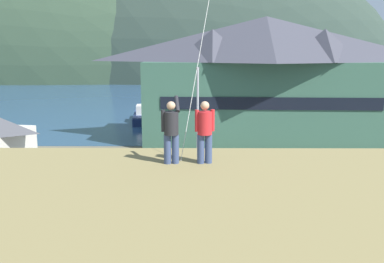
{
  "coord_description": "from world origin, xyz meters",
  "views": [
    {
      "loc": [
        -0.62,
        -19.91,
        9.0
      ],
      "look_at": [
        -0.8,
        9.0,
        3.22
      ],
      "focal_mm": 38.94,
      "sensor_mm": 36.0,
      "label": 1
    }
  ],
  "objects_px": {
    "harbor_lodge": "(265,76)",
    "parked_car_front_row_silver": "(346,210)",
    "wharf_dock": "(174,116)",
    "parking_light_pole": "(198,111)",
    "person_companion": "(205,130)",
    "moored_boat_wharfside": "(144,116)",
    "person_kite_flyer": "(171,130)",
    "parked_car_mid_row_near": "(138,202)"
  },
  "relations": [
    {
      "from": "moored_boat_wharfside",
      "to": "parked_car_front_row_silver",
      "type": "height_order",
      "value": "moored_boat_wharfside"
    },
    {
      "from": "parked_car_mid_row_near",
      "to": "parked_car_front_row_silver",
      "type": "bearing_deg",
      "value": -6.11
    },
    {
      "from": "harbor_lodge",
      "to": "person_kite_flyer",
      "type": "height_order",
      "value": "harbor_lodge"
    },
    {
      "from": "wharf_dock",
      "to": "moored_boat_wharfside",
      "type": "distance_m",
      "value": 4.22
    },
    {
      "from": "parked_car_front_row_silver",
      "to": "parked_car_mid_row_near",
      "type": "bearing_deg",
      "value": 173.89
    },
    {
      "from": "person_kite_flyer",
      "to": "parked_car_front_row_silver",
      "type": "bearing_deg",
      "value": 45.7
    },
    {
      "from": "wharf_dock",
      "to": "parked_car_front_row_silver",
      "type": "height_order",
      "value": "parked_car_front_row_silver"
    },
    {
      "from": "moored_boat_wharfside",
      "to": "person_kite_flyer",
      "type": "bearing_deg",
      "value": -81.94
    },
    {
      "from": "moored_boat_wharfside",
      "to": "person_companion",
      "type": "xyz_separation_m",
      "value": [
        6.6,
        -40.09,
        6.07
      ]
    },
    {
      "from": "moored_boat_wharfside",
      "to": "parked_car_mid_row_near",
      "type": "distance_m",
      "value": 30.72
    },
    {
      "from": "parked_car_mid_row_near",
      "to": "parked_car_front_row_silver",
      "type": "height_order",
      "value": "same"
    },
    {
      "from": "parked_car_front_row_silver",
      "to": "person_kite_flyer",
      "type": "bearing_deg",
      "value": -134.3
    },
    {
      "from": "person_companion",
      "to": "person_kite_flyer",
      "type": "bearing_deg",
      "value": -178.17
    },
    {
      "from": "parking_light_pole",
      "to": "parked_car_front_row_silver",
      "type": "bearing_deg",
      "value": -55.75
    },
    {
      "from": "harbor_lodge",
      "to": "parking_light_pole",
      "type": "xyz_separation_m",
      "value": [
        -6.59,
        -10.12,
        -1.95
      ]
    },
    {
      "from": "wharf_dock",
      "to": "person_companion",
      "type": "xyz_separation_m",
      "value": [
        2.98,
        -42.21,
        6.44
      ]
    },
    {
      "from": "wharf_dock",
      "to": "parked_car_mid_row_near",
      "type": "bearing_deg",
      "value": -90.53
    },
    {
      "from": "parked_car_front_row_silver",
      "to": "person_kite_flyer",
      "type": "distance_m",
      "value": 13.11
    },
    {
      "from": "parking_light_pole",
      "to": "person_kite_flyer",
      "type": "bearing_deg",
      "value": -92.6
    },
    {
      "from": "harbor_lodge",
      "to": "wharf_dock",
      "type": "height_order",
      "value": "harbor_lodge"
    },
    {
      "from": "harbor_lodge",
      "to": "parking_light_pole",
      "type": "height_order",
      "value": "harbor_lodge"
    },
    {
      "from": "parked_car_front_row_silver",
      "to": "wharf_dock",
      "type": "bearing_deg",
      "value": 106.93
    },
    {
      "from": "moored_boat_wharfside",
      "to": "person_kite_flyer",
      "type": "relative_size",
      "value": 4.4
    },
    {
      "from": "moored_boat_wharfside",
      "to": "wharf_dock",
      "type": "bearing_deg",
      "value": 30.43
    },
    {
      "from": "parked_car_front_row_silver",
      "to": "person_companion",
      "type": "height_order",
      "value": "person_companion"
    },
    {
      "from": "person_companion",
      "to": "parked_car_front_row_silver",
      "type": "bearing_deg",
      "value": 49.0
    },
    {
      "from": "person_kite_flyer",
      "to": "harbor_lodge",
      "type": "bearing_deg",
      "value": 75.74
    },
    {
      "from": "harbor_lodge",
      "to": "person_companion",
      "type": "relative_size",
      "value": 14.07
    },
    {
      "from": "harbor_lodge",
      "to": "wharf_dock",
      "type": "xyz_separation_m",
      "value": [
        -9.52,
        12.87,
        -6.02
      ]
    },
    {
      "from": "moored_boat_wharfside",
      "to": "person_companion",
      "type": "bearing_deg",
      "value": -80.64
    },
    {
      "from": "parked_car_front_row_silver",
      "to": "parking_light_pole",
      "type": "distance_m",
      "value": 13.51
    },
    {
      "from": "parked_car_front_row_silver",
      "to": "person_companion",
      "type": "xyz_separation_m",
      "value": [
        -7.31,
        -8.41,
        5.72
      ]
    },
    {
      "from": "harbor_lodge",
      "to": "moored_boat_wharfside",
      "type": "relative_size",
      "value": 3.0
    },
    {
      "from": "harbor_lodge",
      "to": "person_companion",
      "type": "distance_m",
      "value": 30.06
    },
    {
      "from": "moored_boat_wharfside",
      "to": "parking_light_pole",
      "type": "distance_m",
      "value": 22.18
    },
    {
      "from": "wharf_dock",
      "to": "parking_light_pole",
      "type": "height_order",
      "value": "parking_light_pole"
    },
    {
      "from": "harbor_lodge",
      "to": "parked_car_front_row_silver",
      "type": "xyz_separation_m",
      "value": [
        0.77,
        -20.93,
        -5.31
      ]
    },
    {
      "from": "parking_light_pole",
      "to": "person_companion",
      "type": "height_order",
      "value": "parking_light_pole"
    },
    {
      "from": "person_kite_flyer",
      "to": "person_companion",
      "type": "bearing_deg",
      "value": 1.83
    },
    {
      "from": "parked_car_front_row_silver",
      "to": "parking_light_pole",
      "type": "xyz_separation_m",
      "value": [
        -7.36,
        10.81,
        3.36
      ]
    },
    {
      "from": "wharf_dock",
      "to": "parking_light_pole",
      "type": "xyz_separation_m",
      "value": [
        2.93,
        -22.99,
        4.07
      ]
    },
    {
      "from": "harbor_lodge",
      "to": "person_kite_flyer",
      "type": "relative_size",
      "value": 13.18
    }
  ]
}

